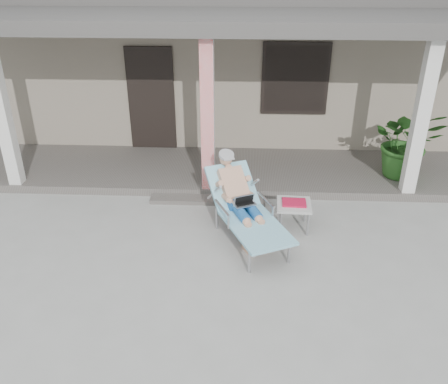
{
  "coord_description": "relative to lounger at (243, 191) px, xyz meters",
  "views": [
    {
      "loc": [
        0.63,
        -5.42,
        3.99
      ],
      "look_at": [
        0.35,
        0.6,
        0.85
      ],
      "focal_mm": 38.0,
      "sensor_mm": 36.0,
      "label": 1
    }
  ],
  "objects": [
    {
      "name": "ground",
      "position": [
        -0.62,
        -0.82,
        -0.76
      ],
      "size": [
        60.0,
        60.0,
        0.0
      ],
      "primitive_type": "plane",
      "color": "#9E9E99",
      "rests_on": "ground"
    },
    {
      "name": "porch_step",
      "position": [
        -0.62,
        1.03,
        -0.72
      ],
      "size": [
        2.0,
        0.3,
        0.07
      ],
      "primitive_type": "cube",
      "color": "#605B56",
      "rests_on": "ground"
    },
    {
      "name": "house",
      "position": [
        -0.62,
        5.68,
        0.91
      ],
      "size": [
        10.4,
        5.4,
        3.3
      ],
      "color": "gray",
      "rests_on": "ground"
    },
    {
      "name": "porch_deck",
      "position": [
        -0.62,
        2.18,
        -0.68
      ],
      "size": [
        10.0,
        2.0,
        0.15
      ],
      "primitive_type": "cube",
      "color": "#605B56",
      "rests_on": "ground"
    },
    {
      "name": "lounger",
      "position": [
        0.0,
        0.0,
        0.0
      ],
      "size": [
        1.4,
        1.95,
        1.23
      ],
      "rotation": [
        0.0,
        0.0,
        0.43
      ],
      "color": "#B7B7BC",
      "rests_on": "ground"
    },
    {
      "name": "side_table",
      "position": [
        0.79,
        0.23,
        -0.36
      ],
      "size": [
        0.55,
        0.55,
        0.47
      ],
      "rotation": [
        0.0,
        0.0,
        -0.04
      ],
      "color": "#B9B9B4",
      "rests_on": "ground"
    },
    {
      "name": "potted_palm",
      "position": [
        2.95,
        1.97,
        0.06
      ],
      "size": [
        1.33,
        1.19,
        1.34
      ],
      "primitive_type": "imported",
      "rotation": [
        0.0,
        0.0,
        -0.13
      ],
      "color": "#26591E",
      "rests_on": "porch_deck"
    },
    {
      "name": "porch_overhang",
      "position": [
        -0.62,
        2.13,
        2.03
      ],
      "size": [
        10.0,
        2.3,
        2.85
      ],
      "color": "silver",
      "rests_on": "porch_deck"
    }
  ]
}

